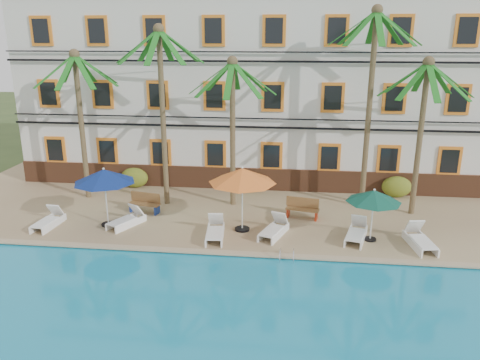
# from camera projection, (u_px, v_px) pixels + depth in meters

# --- Properties ---
(ground) EXTENTS (100.00, 100.00, 0.00)m
(ground) POSITION_uv_depth(u_px,v_px,m) (224.00, 249.00, 18.84)
(ground) COLOR #384C23
(ground) RESTS_ON ground
(pool_deck) EXTENTS (30.00, 12.00, 0.25)m
(pool_deck) POSITION_uv_depth(u_px,v_px,m) (239.00, 204.00, 23.55)
(pool_deck) COLOR tan
(pool_deck) RESTS_ON ground
(pool_coping) EXTENTS (30.00, 0.35, 0.06)m
(pool_coping) POSITION_uv_depth(u_px,v_px,m) (221.00, 253.00, 17.91)
(pool_coping) COLOR tan
(pool_coping) RESTS_ON pool_deck
(hotel_building) EXTENTS (25.40, 6.44, 10.22)m
(hotel_building) POSITION_uv_depth(u_px,v_px,m) (249.00, 88.00, 26.71)
(hotel_building) COLOR silver
(hotel_building) RESTS_ON pool_deck
(palm_a) EXTENTS (4.06, 4.06, 7.39)m
(palm_a) POSITION_uv_depth(u_px,v_px,m) (79.00, 105.00, 22.76)
(palm_a) COLOR brown
(palm_a) RESTS_ON pool_deck
(palm_b) EXTENTS (4.06, 4.06, 8.51)m
(palm_b) POSITION_uv_depth(u_px,v_px,m) (162.00, 94.00, 21.64)
(palm_b) COLOR brown
(palm_b) RESTS_ON pool_deck
(palm_c) EXTENTS (4.06, 4.06, 7.11)m
(palm_c) POSITION_uv_depth(u_px,v_px,m) (233.00, 111.00, 21.76)
(palm_c) COLOR brown
(palm_c) RESTS_ON pool_deck
(palm_d) EXTENTS (4.06, 4.06, 9.29)m
(palm_d) POSITION_uv_depth(u_px,v_px,m) (371.00, 85.00, 21.14)
(palm_d) COLOR brown
(palm_d) RESTS_ON pool_deck
(palm_e) EXTENTS (4.06, 4.06, 7.15)m
(palm_e) POSITION_uv_depth(u_px,v_px,m) (422.00, 115.00, 20.58)
(palm_e) COLOR brown
(palm_e) RESTS_ON pool_deck
(shrub_left) EXTENTS (1.50, 0.90, 1.10)m
(shrub_left) POSITION_uv_depth(u_px,v_px,m) (134.00, 178.00, 25.52)
(shrub_left) COLOR #1B5919
(shrub_left) RESTS_ON pool_deck
(shrub_mid) EXTENTS (1.50, 0.90, 1.10)m
(shrub_mid) POSITION_uv_depth(u_px,v_px,m) (248.00, 182.00, 24.83)
(shrub_mid) COLOR #1B5919
(shrub_mid) RESTS_ON pool_deck
(shrub_right) EXTENTS (1.50, 0.90, 1.10)m
(shrub_right) POSITION_uv_depth(u_px,v_px,m) (397.00, 187.00, 23.98)
(shrub_right) COLOR #1B5919
(shrub_right) RESTS_ON pool_deck
(umbrella_blue) EXTENTS (2.63, 2.63, 2.63)m
(umbrella_blue) POSITION_uv_depth(u_px,v_px,m) (104.00, 176.00, 19.90)
(umbrella_blue) COLOR black
(umbrella_blue) RESTS_ON pool_deck
(umbrella_red) EXTENTS (2.84, 2.84, 2.84)m
(umbrella_red) POSITION_uv_depth(u_px,v_px,m) (242.00, 176.00, 19.33)
(umbrella_red) COLOR black
(umbrella_red) RESTS_ON pool_deck
(umbrella_green) EXTENTS (2.21, 2.21, 2.21)m
(umbrella_green) POSITION_uv_depth(u_px,v_px,m) (374.00, 196.00, 18.52)
(umbrella_green) COLOR black
(umbrella_green) RESTS_ON pool_deck
(lounger_a) EXTENTS (0.79, 1.86, 0.86)m
(lounger_a) POSITION_uv_depth(u_px,v_px,m) (48.00, 220.00, 20.34)
(lounger_a) COLOR white
(lounger_a) RESTS_ON pool_deck
(lounger_b) EXTENTS (1.41, 1.91, 0.86)m
(lounger_b) POSITION_uv_depth(u_px,v_px,m) (127.00, 220.00, 20.45)
(lounger_b) COLOR white
(lounger_b) RESTS_ON pool_deck
(lounger_c) EXTENTS (0.88, 1.99, 0.91)m
(lounger_c) POSITION_uv_depth(u_px,v_px,m) (215.00, 231.00, 19.22)
(lounger_c) COLOR white
(lounger_c) RESTS_ON pool_deck
(lounger_d) EXTENTS (1.28, 2.01, 0.89)m
(lounger_d) POSITION_uv_depth(u_px,v_px,m) (274.00, 229.00, 19.43)
(lounger_d) COLOR white
(lounger_d) RESTS_ON pool_deck
(lounger_e) EXTENTS (1.15, 2.03, 0.91)m
(lounger_e) POSITION_uv_depth(u_px,v_px,m) (356.00, 233.00, 19.05)
(lounger_e) COLOR white
(lounger_e) RESTS_ON pool_deck
(lounger_f) EXTENTS (1.00, 2.06, 0.94)m
(lounger_f) POSITION_uv_depth(u_px,v_px,m) (420.00, 239.00, 18.40)
(lounger_f) COLOR white
(lounger_f) RESTS_ON pool_deck
(bench_left) EXTENTS (1.56, 0.77, 0.93)m
(bench_left) POSITION_uv_depth(u_px,v_px,m) (145.00, 203.00, 21.97)
(bench_left) COLOR olive
(bench_left) RESTS_ON pool_deck
(bench_right) EXTENTS (1.56, 0.76, 0.93)m
(bench_right) POSITION_uv_depth(u_px,v_px,m) (303.00, 208.00, 21.29)
(bench_right) COLOR olive
(bench_right) RESTS_ON pool_deck
(pool_ladder) EXTENTS (0.54, 0.74, 0.74)m
(pool_ladder) POSITION_uv_depth(u_px,v_px,m) (287.00, 258.00, 17.54)
(pool_ladder) COLOR silver
(pool_ladder) RESTS_ON ground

